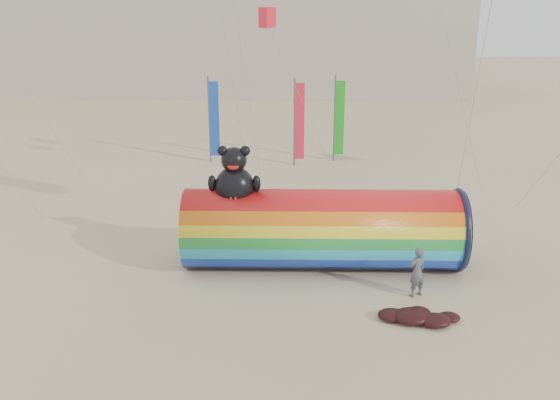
{
  "coord_description": "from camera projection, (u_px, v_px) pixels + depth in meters",
  "views": [
    {
      "loc": [
        0.9,
        -20.95,
        9.95
      ],
      "look_at": [
        0.5,
        1.5,
        2.4
      ],
      "focal_mm": 40.0,
      "sensor_mm": 36.0,
      "label": 1
    }
  ],
  "objects": [
    {
      "name": "ground",
      "position": [
        266.0,
        274.0,
        23.04
      ],
      "size": [
        160.0,
        160.0,
        0.0
      ],
      "primitive_type": "plane",
      "color": "#CCB58C",
      "rests_on": "ground"
    },
    {
      "name": "festival_banners",
      "position": [
        283.0,
        120.0,
        37.2
      ],
      "size": [
        8.17,
        1.17,
        5.2
      ],
      "color": "#59595E",
      "rests_on": "ground"
    },
    {
      "name": "fabric_bundle",
      "position": [
        418.0,
        317.0,
        19.7
      ],
      "size": [
        2.62,
        1.35,
        0.41
      ],
      "color": "#3A0A0C",
      "rests_on": "ground"
    },
    {
      "name": "windsock_assembly",
      "position": [
        322.0,
        227.0,
        23.26
      ],
      "size": [
        10.32,
        3.14,
        4.76
      ],
      "color": "red",
      "rests_on": "ground"
    },
    {
      "name": "kite_handler",
      "position": [
        417.0,
        272.0,
        21.15
      ],
      "size": [
        0.78,
        0.7,
        1.79
      ],
      "primitive_type": "imported",
      "rotation": [
        0.0,
        0.0,
        3.67
      ],
      "color": "#4D4F54",
      "rests_on": "ground"
    }
  ]
}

